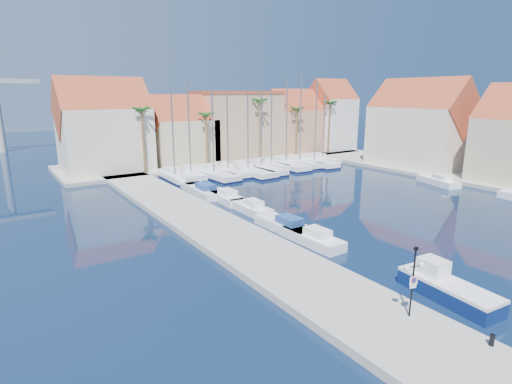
# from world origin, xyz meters

# --- Properties ---
(ground) EXTENTS (260.00, 260.00, 0.00)m
(ground) POSITION_xyz_m (0.00, 0.00, 0.00)
(ground) COLOR black
(ground) RESTS_ON ground
(quay_west) EXTENTS (6.00, 77.00, 0.50)m
(quay_west) POSITION_xyz_m (-9.00, 13.50, 0.25)
(quay_west) COLOR gray
(quay_west) RESTS_ON ground
(shore_north) EXTENTS (54.00, 16.00, 0.50)m
(shore_north) POSITION_xyz_m (10.00, 48.00, 0.25)
(shore_north) COLOR gray
(shore_north) RESTS_ON ground
(shore_east) EXTENTS (12.00, 60.00, 0.50)m
(shore_east) POSITION_xyz_m (32.00, 15.00, 0.25)
(shore_east) COLOR gray
(shore_east) RESTS_ON ground
(lamp_post) EXTENTS (1.26, 0.55, 3.78)m
(lamp_post) POSITION_xyz_m (-7.54, -3.09, 2.98)
(lamp_post) COLOR black
(lamp_post) RESTS_ON quay_west
(bollard) EXTENTS (0.22, 0.22, 0.56)m
(bollard) POSITION_xyz_m (-6.60, -6.68, 0.78)
(bollard) COLOR black
(bollard) RESTS_ON quay_west
(fishing_boat) EXTENTS (2.52, 5.97, 2.03)m
(fishing_boat) POSITION_xyz_m (-3.35, -2.52, 0.68)
(fishing_boat) COLOR #0D2050
(fishing_boat) RESTS_ON ground
(motorboat_west_0) EXTENTS (1.98, 5.79, 1.40)m
(motorboat_west_0) POSITION_xyz_m (-3.96, 8.26, 0.51)
(motorboat_west_0) COLOR white
(motorboat_west_0) RESTS_ON ground
(motorboat_west_1) EXTENTS (2.12, 6.46, 1.40)m
(motorboat_west_1) POSITION_xyz_m (-3.87, 11.90, 0.51)
(motorboat_west_1) COLOR white
(motorboat_west_1) RESTS_ON ground
(motorboat_west_2) EXTENTS (1.84, 5.65, 1.40)m
(motorboat_west_2) POSITION_xyz_m (-3.34, 18.17, 0.51)
(motorboat_west_2) COLOR white
(motorboat_west_2) RESTS_ON ground
(motorboat_west_3) EXTENTS (2.41, 6.45, 1.40)m
(motorboat_west_3) POSITION_xyz_m (-3.24, 23.53, 0.51)
(motorboat_west_3) COLOR white
(motorboat_west_3) RESTS_ON ground
(motorboat_west_4) EXTENTS (2.70, 7.46, 1.40)m
(motorboat_west_4) POSITION_xyz_m (-3.92, 27.53, 0.51)
(motorboat_west_4) COLOR white
(motorboat_west_4) RESTS_ON ground
(motorboat_west_5) EXTENTS (2.17, 6.22, 1.40)m
(motorboat_west_5) POSITION_xyz_m (-3.75, 32.85, 0.51)
(motorboat_west_5) COLOR white
(motorboat_west_5) RESTS_ON ground
(motorboat_west_6) EXTENTS (2.62, 7.25, 1.40)m
(motorboat_west_6) POSITION_xyz_m (-3.64, 38.57, 0.51)
(motorboat_west_6) COLOR white
(motorboat_west_6) RESTS_ON ground
(motorboat_east_1) EXTENTS (3.61, 6.37, 1.40)m
(motorboat_east_1) POSITION_xyz_m (23.97, 15.09, 0.51)
(motorboat_east_1) COLOR white
(motorboat_east_1) RESTS_ON ground
(sailboat_0) EXTENTS (2.37, 8.20, 12.01)m
(sailboat_0) POSITION_xyz_m (-3.90, 36.60, 0.61)
(sailboat_0) COLOR white
(sailboat_0) RESTS_ON ground
(sailboat_1) EXTENTS (2.81, 8.25, 13.16)m
(sailboat_1) POSITION_xyz_m (-1.28, 37.12, 0.64)
(sailboat_1) COLOR white
(sailboat_1) RESTS_ON ground
(sailboat_2) EXTENTS (3.56, 11.08, 12.33)m
(sailboat_2) POSITION_xyz_m (1.43, 35.73, 0.57)
(sailboat_2) COLOR white
(sailboat_2) RESTS_ON ground
(sailboat_3) EXTENTS (3.33, 10.35, 11.55)m
(sailboat_3) POSITION_xyz_m (4.32, 36.53, 0.57)
(sailboat_3) COLOR white
(sailboat_3) RESTS_ON ground
(sailboat_4) EXTENTS (3.77, 12.06, 11.74)m
(sailboat_4) POSITION_xyz_m (6.84, 35.30, 0.55)
(sailboat_4) COLOR white
(sailboat_4) RESTS_ON ground
(sailboat_5) EXTENTS (3.25, 11.49, 12.25)m
(sailboat_5) POSITION_xyz_m (9.47, 35.67, 0.56)
(sailboat_5) COLOR white
(sailboat_5) RESTS_ON ground
(sailboat_6) EXTENTS (2.82, 8.34, 12.33)m
(sailboat_6) POSITION_xyz_m (12.30, 36.85, 0.62)
(sailboat_6) COLOR white
(sailboat_6) RESTS_ON ground
(sailboat_7) EXTENTS (3.72, 11.30, 13.83)m
(sailboat_7) POSITION_xyz_m (14.63, 36.09, 0.58)
(sailboat_7) COLOR white
(sailboat_7) RESTS_ON ground
(sailboat_8) EXTENTS (3.15, 10.27, 14.93)m
(sailboat_8) POSITION_xyz_m (17.48, 36.21, 0.62)
(sailboat_8) COLOR white
(sailboat_8) RESTS_ON ground
(sailboat_9) EXTENTS (3.89, 11.32, 13.44)m
(sailboat_9) POSITION_xyz_m (20.21, 35.58, 0.58)
(sailboat_9) COLOR white
(sailboat_9) RESTS_ON ground
(sailboat_10) EXTENTS (2.29, 8.18, 11.65)m
(sailboat_10) POSITION_xyz_m (22.88, 36.37, 0.61)
(sailboat_10) COLOR white
(sailboat_10) RESTS_ON ground
(building_0) EXTENTS (12.30, 9.00, 13.50)m
(building_0) POSITION_xyz_m (-10.00, 47.00, 6.52)
(building_0) COLOR beige
(building_0) RESTS_ON shore_north
(building_1) EXTENTS (10.30, 8.00, 11.00)m
(building_1) POSITION_xyz_m (2.00, 47.00, 5.30)
(building_1) COLOR tan
(building_1) RESTS_ON shore_north
(building_2) EXTENTS (14.20, 10.20, 11.50)m
(building_2) POSITION_xyz_m (13.00, 48.00, 6.26)
(building_2) COLOR tan
(building_2) RESTS_ON shore_north
(building_3) EXTENTS (10.30, 8.00, 12.00)m
(building_3) POSITION_xyz_m (25.00, 47.00, 5.86)
(building_3) COLOR tan
(building_3) RESTS_ON shore_north
(building_4) EXTENTS (8.30, 8.00, 14.00)m
(building_4) POSITION_xyz_m (34.00, 46.00, 6.97)
(building_4) COLOR silver
(building_4) RESTS_ON shore_north
(building_6) EXTENTS (9.00, 14.30, 13.50)m
(building_6) POSITION_xyz_m (32.00, 24.00, 6.52)
(building_6) COLOR beige
(building_6) RESTS_ON shore_east
(palm_0) EXTENTS (2.60, 2.60, 10.15)m
(palm_0) POSITION_xyz_m (-6.00, 42.00, 9.08)
(palm_0) COLOR brown
(palm_0) RESTS_ON shore_north
(palm_1) EXTENTS (2.60, 2.60, 9.15)m
(palm_1) POSITION_xyz_m (4.00, 42.00, 8.14)
(palm_1) COLOR brown
(palm_1) RESTS_ON shore_north
(palm_2) EXTENTS (2.60, 2.60, 11.15)m
(palm_2) POSITION_xyz_m (14.00, 42.00, 10.02)
(palm_2) COLOR brown
(palm_2) RESTS_ON shore_north
(palm_3) EXTENTS (2.60, 2.60, 9.65)m
(palm_3) POSITION_xyz_m (22.00, 42.00, 8.61)
(palm_3) COLOR brown
(palm_3) RESTS_ON shore_north
(palm_4) EXTENTS (2.60, 2.60, 10.65)m
(palm_4) POSITION_xyz_m (30.00, 42.00, 9.55)
(palm_4) COLOR brown
(palm_4) RESTS_ON shore_north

